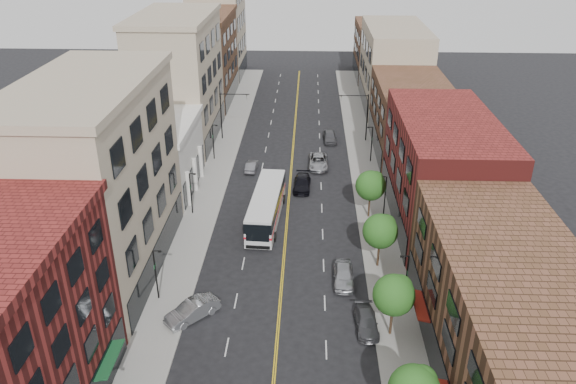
# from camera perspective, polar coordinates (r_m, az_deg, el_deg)

# --- Properties ---
(ground) EXTENTS (220.00, 220.00, 0.00)m
(ground) POSITION_cam_1_polar(r_m,az_deg,el_deg) (45.25, -1.35, -17.30)
(ground) COLOR black
(ground) RESTS_ON ground
(sidewalk_left) EXTENTS (4.00, 110.00, 0.15)m
(sidewalk_left) POSITION_cam_1_polar(r_m,az_deg,el_deg) (75.45, -7.34, 1.84)
(sidewalk_left) COLOR gray
(sidewalk_left) RESTS_ON ground
(sidewalk_right) EXTENTS (4.00, 110.00, 0.15)m
(sidewalk_right) POSITION_cam_1_polar(r_m,az_deg,el_deg) (74.84, 7.95, 1.58)
(sidewalk_right) COLOR gray
(sidewalk_right) RESTS_ON ground
(bldg_l_tanoffice) EXTENTS (10.00, 22.00, 18.00)m
(bldg_l_tanoffice) POSITION_cam_1_polar(r_m,az_deg,el_deg) (54.29, -18.80, 0.74)
(bldg_l_tanoffice) COLOR tan
(bldg_l_tanoffice) RESTS_ON ground
(bldg_l_white) EXTENTS (10.00, 14.00, 8.00)m
(bldg_l_white) POSITION_cam_1_polar(r_m,az_deg,el_deg) (71.83, -13.54, 3.41)
(bldg_l_white) COLOR silver
(bldg_l_white) RESTS_ON ground
(bldg_l_far_a) EXTENTS (10.00, 20.00, 18.00)m
(bldg_l_far_a) POSITION_cam_1_polar(r_m,az_deg,el_deg) (85.80, -11.03, 10.97)
(bldg_l_far_a) COLOR tan
(bldg_l_far_a) RESTS_ON ground
(bldg_l_far_b) EXTENTS (10.00, 20.00, 15.00)m
(bldg_l_far_b) POSITION_cam_1_polar(r_m,az_deg,el_deg) (105.13, -8.61, 13.15)
(bldg_l_far_b) COLOR brown
(bldg_l_far_b) RESTS_ON ground
(bldg_l_far_c) EXTENTS (10.00, 16.00, 20.00)m
(bldg_l_far_c) POSITION_cam_1_polar(r_m,az_deg,el_deg) (122.00, -7.17, 16.28)
(bldg_l_far_c) COLOR tan
(bldg_l_far_c) RESTS_ON ground
(bldg_r_near) EXTENTS (10.00, 26.00, 10.00)m
(bldg_r_near) POSITION_cam_1_polar(r_m,az_deg,el_deg) (44.38, 21.59, -12.06)
(bldg_r_near) COLOR brown
(bldg_r_near) RESTS_ON ground
(bldg_r_mid) EXTENTS (10.00, 22.00, 12.00)m
(bldg_r_mid) POSITION_cam_1_polar(r_m,az_deg,el_deg) (63.70, 15.41, 2.10)
(bldg_r_mid) COLOR maroon
(bldg_r_mid) RESTS_ON ground
(bldg_r_far_a) EXTENTS (10.00, 20.00, 10.00)m
(bldg_r_far_a) POSITION_cam_1_polar(r_m,az_deg,el_deg) (83.22, 12.41, 7.47)
(bldg_r_far_a) COLOR brown
(bldg_r_far_a) RESTS_ON ground
(bldg_r_far_b) EXTENTS (10.00, 22.00, 14.00)m
(bldg_r_far_b) POSITION_cam_1_polar(r_m,az_deg,el_deg) (102.58, 10.68, 12.37)
(bldg_r_far_b) COLOR tan
(bldg_r_far_b) RESTS_ON ground
(bldg_r_far_c) EXTENTS (10.00, 18.00, 11.00)m
(bldg_r_far_c) POSITION_cam_1_polar(r_m,az_deg,el_deg) (122.23, 9.39, 14.00)
(bldg_r_far_c) COLOR brown
(bldg_r_far_c) RESTS_ON ground
(tree_r_1) EXTENTS (3.40, 3.40, 5.59)m
(tree_r_1) POSITION_cam_1_polar(r_m,az_deg,el_deg) (46.18, 10.81, -10.11)
(tree_r_1) COLOR black
(tree_r_1) RESTS_ON sidewalk_right
(tree_r_2) EXTENTS (3.40, 3.40, 5.59)m
(tree_r_2) POSITION_cam_1_polar(r_m,az_deg,el_deg) (54.45, 9.45, -3.83)
(tree_r_2) COLOR black
(tree_r_2) RESTS_ON sidewalk_right
(tree_r_3) EXTENTS (3.40, 3.40, 5.59)m
(tree_r_3) POSITION_cam_1_polar(r_m,az_deg,el_deg) (63.23, 8.47, 0.75)
(tree_r_3) COLOR black
(tree_r_3) RESTS_ON sidewalk_right
(lamp_l_1) EXTENTS (0.81, 0.55, 5.05)m
(lamp_l_1) POSITION_cam_1_polar(r_m,az_deg,el_deg) (51.24, -13.26, -7.89)
(lamp_l_1) COLOR black
(lamp_l_1) RESTS_ON sidewalk_left
(lamp_l_2) EXTENTS (0.81, 0.55, 5.05)m
(lamp_l_2) POSITION_cam_1_polar(r_m,az_deg,el_deg) (64.65, -9.81, 0.10)
(lamp_l_2) COLOR black
(lamp_l_2) RESTS_ON sidewalk_left
(lamp_l_3) EXTENTS (0.81, 0.55, 5.05)m
(lamp_l_3) POSITION_cam_1_polar(r_m,az_deg,el_deg) (79.03, -7.59, 5.27)
(lamp_l_3) COLOR black
(lamp_l_3) RESTS_ON sidewalk_left
(lamp_r_1) EXTENTS (0.81, 0.55, 5.05)m
(lamp_r_1) POSITION_cam_1_polar(r_m,az_deg,el_deg) (50.25, 11.89, -8.49)
(lamp_r_1) COLOR black
(lamp_r_1) RESTS_ON sidewalk_right
(lamp_r_2) EXTENTS (0.81, 0.55, 5.05)m
(lamp_r_2) POSITION_cam_1_polar(r_m,az_deg,el_deg) (63.86, 9.80, -0.24)
(lamp_r_2) COLOR black
(lamp_r_2) RESTS_ON sidewalk_right
(lamp_r_3) EXTENTS (0.81, 0.55, 5.05)m
(lamp_r_3) POSITION_cam_1_polar(r_m,az_deg,el_deg) (78.39, 8.47, 5.03)
(lamp_r_3) COLOR black
(lamp_r_3) RESTS_ON sidewalk_right
(signal_mast_left) EXTENTS (4.49, 0.18, 7.20)m
(signal_mast_left) POSITION_cam_1_polar(r_m,az_deg,el_deg) (85.79, -6.35, 8.25)
(signal_mast_left) COLOR black
(signal_mast_left) RESTS_ON sidewalk_left
(signal_mast_right) EXTENTS (4.49, 0.18, 7.20)m
(signal_mast_right) POSITION_cam_1_polar(r_m,az_deg,el_deg) (85.24, 7.58, 8.06)
(signal_mast_right) COLOR black
(signal_mast_right) RESTS_ON sidewalk_right
(city_bus) EXTENTS (3.80, 13.34, 3.39)m
(city_bus) POSITION_cam_1_polar(r_m,az_deg,el_deg) (62.88, -2.22, -1.31)
(city_bus) COLOR silver
(city_bus) RESTS_ON ground
(car_angle_b) EXTENTS (4.69, 4.68, 1.62)m
(car_angle_b) POSITION_cam_1_polar(r_m,az_deg,el_deg) (49.73, -9.69, -11.78)
(car_angle_b) COLOR #94979B
(car_angle_b) RESTS_ON ground
(car_parked_mid) EXTENTS (2.00, 4.51, 1.29)m
(car_parked_mid) POSITION_cam_1_polar(r_m,az_deg,el_deg) (48.56, 7.97, -12.96)
(car_parked_mid) COLOR #444549
(car_parked_mid) RESTS_ON ground
(car_parked_far) EXTENTS (2.01, 4.78, 1.61)m
(car_parked_far) POSITION_cam_1_polar(r_m,az_deg,el_deg) (53.50, 5.66, -8.40)
(car_parked_far) COLOR #9C9EA3
(car_parked_far) RESTS_ON ground
(car_lane_behind) EXTENTS (1.58, 3.98, 1.29)m
(car_lane_behind) POSITION_cam_1_polar(r_m,az_deg,el_deg) (75.95, -3.70, 2.65)
(car_lane_behind) COLOR #56555B
(car_lane_behind) RESTS_ON ground
(car_lane_a) EXTENTS (2.28, 5.22, 1.49)m
(car_lane_a) POSITION_cam_1_polar(r_m,az_deg,el_deg) (70.68, 1.44, 0.89)
(car_lane_a) COLOR black
(car_lane_a) RESTS_ON ground
(car_lane_b) EXTENTS (2.65, 5.69, 1.58)m
(car_lane_b) POSITION_cam_1_polar(r_m,az_deg,el_deg) (76.95, 3.10, 3.11)
(car_lane_b) COLOR #9C9EA3
(car_lane_b) RESTS_ON ground
(car_lane_c) EXTENTS (2.10, 4.76, 1.59)m
(car_lane_c) POSITION_cam_1_polar(r_m,az_deg,el_deg) (85.96, 4.26, 5.66)
(car_lane_c) COLOR #4A4B4F
(car_lane_c) RESTS_ON ground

